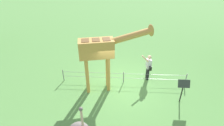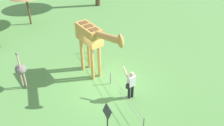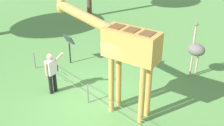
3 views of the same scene
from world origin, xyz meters
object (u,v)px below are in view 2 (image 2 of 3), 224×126
(giraffe, at_px, (92,39))
(ostrich, at_px, (21,69))
(visitor, at_px, (131,83))
(info_sign, at_px, (107,114))

(giraffe, relative_size, ostrich, 1.67)
(visitor, bearing_deg, ostrich, -122.15)
(visitor, height_order, ostrich, ostrich)
(visitor, xyz_separation_m, ostrich, (-2.97, -4.73, 0.27))
(giraffe, relative_size, info_sign, 2.84)
(visitor, distance_m, info_sign, 2.35)
(ostrich, bearing_deg, giraffe, 82.83)
(visitor, bearing_deg, info_sign, -52.16)
(giraffe, relative_size, visitor, 2.20)
(ostrich, distance_m, info_sign, 5.27)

